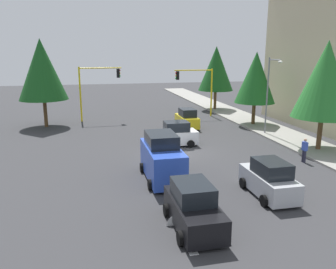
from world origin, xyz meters
The scene contains 16 objects.
ground_plane centered at (0.00, 0.00, 0.00)m, with size 120.00×120.00×0.00m, color #353538.
sidewalk_kerb centered at (-5.00, 10.50, 0.07)m, with size 80.00×4.00×0.15m, color gray.
lane_arrow_near centered at (11.51, -3.00, 0.01)m, with size 2.40×1.10×1.10m.
traffic_signal_far_right centered at (-14.00, -5.74, 4.18)m, with size 0.36×4.59×5.93m.
traffic_signal_far_left centered at (-14.00, 5.68, 3.95)m, with size 0.36×4.59×5.58m.
street_lamp_curbside centered at (-3.61, 9.20, 4.35)m, with size 2.15×0.28×7.00m.
tree_roadside_mid centered at (-8.00, 10.00, 4.92)m, with size 4.11×4.11×7.51m.
tree_roadside_far centered at (-18.00, 9.50, 5.39)m, with size 4.48×4.48×8.20m.
tree_roadside_near centered at (2.00, 10.50, 5.46)m, with size 4.53×4.53×8.30m.
tree_opposite_side centered at (-12.00, -11.00, 5.77)m, with size 4.79×4.79×8.78m.
delivery_van_blue centered at (5.26, -2.53, 1.28)m, with size 4.80×2.22×2.77m.
car_white centered at (-2.00, 0.06, 0.90)m, with size 2.08×3.68×1.98m.
car_silver centered at (8.96, 2.46, 0.90)m, with size 3.91×1.95×1.98m.
car_yellow centered at (-8.20, 2.87, 0.89)m, with size 3.72×1.92×1.98m.
car_black centered at (11.29, -2.42, 0.90)m, with size 4.13×2.06×1.98m.
pedestrian_crossing centered at (4.30, 7.70, 0.91)m, with size 0.40×0.24×1.70m.
Camera 1 is at (24.37, -6.54, 7.42)m, focal length 36.77 mm.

